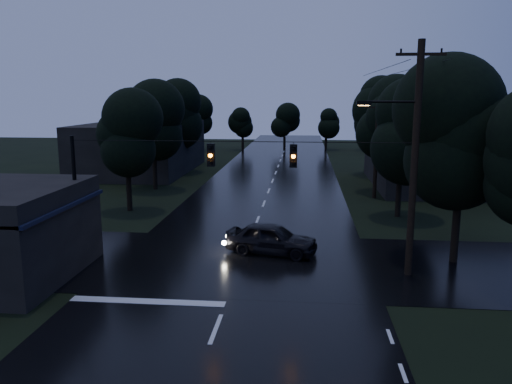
# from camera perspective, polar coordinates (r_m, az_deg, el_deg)

# --- Properties ---
(main_road) EXTENTS (12.00, 120.00, 0.02)m
(main_road) POSITION_cam_1_polar(r_m,az_deg,el_deg) (41.25, 1.47, 0.09)
(main_road) COLOR black
(main_road) RESTS_ON ground
(cross_street) EXTENTS (60.00, 9.00, 0.02)m
(cross_street) POSITION_cam_1_polar(r_m,az_deg,el_deg) (23.88, -1.65, -7.99)
(cross_street) COLOR black
(cross_street) RESTS_ON ground
(building_far_right) EXTENTS (10.00, 14.00, 4.40)m
(building_far_right) POSITION_cam_1_polar(r_m,az_deg,el_deg) (46.12, 19.51, 3.39)
(building_far_right) COLOR black
(building_far_right) RESTS_ON ground
(building_far_left) EXTENTS (10.00, 16.00, 5.00)m
(building_far_left) POSITION_cam_1_polar(r_m,az_deg,el_deg) (53.41, -12.94, 5.01)
(building_far_left) COLOR black
(building_far_left) RESTS_ON ground
(utility_pole_main) EXTENTS (3.50, 0.30, 10.00)m
(utility_pole_main) POSITION_cam_1_polar(r_m,az_deg,el_deg) (22.03, 17.47, 3.96)
(utility_pole_main) COLOR black
(utility_pole_main) RESTS_ON ground
(utility_pole_far) EXTENTS (2.00, 0.30, 7.50)m
(utility_pole_far) POSITION_cam_1_polar(r_m,az_deg,el_deg) (38.99, 13.59, 4.93)
(utility_pole_far) COLOR black
(utility_pole_far) RESTS_ON ground
(anchor_pole_left) EXTENTS (0.18, 0.18, 6.00)m
(anchor_pole_left) POSITION_cam_1_polar(r_m,az_deg,el_deg) (24.25, -19.87, -1.00)
(anchor_pole_left) COLOR black
(anchor_pole_left) RESTS_ON ground
(span_signals) EXTENTS (15.00, 0.37, 1.12)m
(span_signals) POSITION_cam_1_polar(r_m,az_deg,el_deg) (21.67, -0.59, 4.31)
(span_signals) COLOR black
(span_signals) RESTS_ON ground
(tree_corner_near) EXTENTS (4.48, 4.48, 9.44)m
(tree_corner_near) POSITION_cam_1_polar(r_m,az_deg,el_deg) (24.54, 22.58, 6.02)
(tree_corner_near) COLOR black
(tree_corner_near) RESTS_ON ground
(tree_left_a) EXTENTS (3.92, 3.92, 8.26)m
(tree_left_a) POSITION_cam_1_polar(r_m,az_deg,el_deg) (34.60, -14.61, 6.43)
(tree_left_a) COLOR black
(tree_left_a) RESTS_ON ground
(tree_left_b) EXTENTS (4.20, 4.20, 8.85)m
(tree_left_b) POSITION_cam_1_polar(r_m,az_deg,el_deg) (42.34, -11.69, 7.82)
(tree_left_b) COLOR black
(tree_left_b) RESTS_ON ground
(tree_left_c) EXTENTS (4.48, 4.48, 9.44)m
(tree_left_c) POSITION_cam_1_polar(r_m,az_deg,el_deg) (52.11, -9.09, 8.86)
(tree_left_c) COLOR black
(tree_left_c) RESTS_ON ground
(tree_right_a) EXTENTS (4.20, 4.20, 8.85)m
(tree_right_a) POSITION_cam_1_polar(r_m,az_deg,el_deg) (33.06, 16.35, 6.80)
(tree_right_a) COLOR black
(tree_right_a) RESTS_ON ground
(tree_right_b) EXTENTS (4.48, 4.48, 9.44)m
(tree_right_b) POSITION_cam_1_polar(r_m,az_deg,el_deg) (41.01, 15.15, 8.10)
(tree_right_b) COLOR black
(tree_right_b) RESTS_ON ground
(tree_right_c) EXTENTS (4.76, 4.76, 10.03)m
(tree_right_c) POSITION_cam_1_polar(r_m,az_deg,el_deg) (50.97, 14.00, 9.05)
(tree_right_c) COLOR black
(tree_right_c) RESTS_ON ground
(car) EXTENTS (4.84, 2.78, 1.55)m
(car) POSITION_cam_1_polar(r_m,az_deg,el_deg) (24.88, 1.79, -5.34)
(car) COLOR black
(car) RESTS_ON ground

